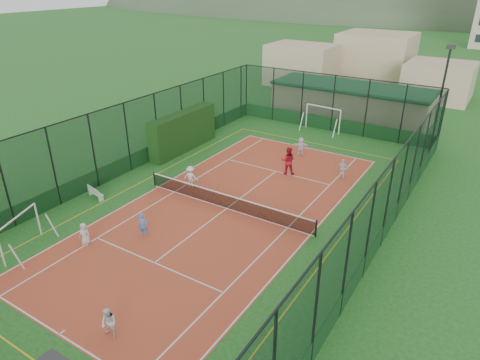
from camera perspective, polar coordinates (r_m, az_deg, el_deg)
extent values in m
plane|color=#23541C|center=(26.00, -1.80, -3.83)|extent=(300.00, 300.00, 0.00)
cube|color=#B04427|center=(25.99, -1.80, -3.82)|extent=(11.17, 23.97, 0.01)
cube|color=black|center=(34.52, -7.55, 6.44)|extent=(1.06, 7.07, 3.09)
imported|color=silver|center=(23.86, -20.03, -6.75)|extent=(0.70, 0.57, 1.24)
imported|color=#497DD0|center=(23.62, -12.81, -5.88)|extent=(0.60, 0.53, 1.37)
imported|color=white|center=(18.11, -17.08, -17.78)|extent=(0.65, 0.51, 1.34)
imported|color=silver|center=(28.45, -6.59, 0.46)|extent=(1.08, 0.81, 1.49)
imported|color=white|center=(30.42, 13.53, 1.51)|extent=(0.88, 0.54, 1.40)
imported|color=white|center=(33.74, 8.10, 4.49)|extent=(1.40, 0.99, 1.46)
imported|color=#AD1221|center=(30.23, 6.43, 2.58)|extent=(1.20, 1.08, 2.01)
sphere|color=#CCE033|center=(27.99, -5.16, -1.55)|extent=(0.07, 0.07, 0.07)
sphere|color=#CCE033|center=(27.48, -2.95, -2.01)|extent=(0.07, 0.07, 0.07)
sphere|color=#CCE033|center=(27.23, -1.06, -2.26)|extent=(0.07, 0.07, 0.07)
sphere|color=#CCE033|center=(28.31, -2.55, -1.13)|extent=(0.07, 0.07, 0.07)
sphere|color=#CCE033|center=(26.99, 0.10, -2.52)|extent=(0.07, 0.07, 0.07)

